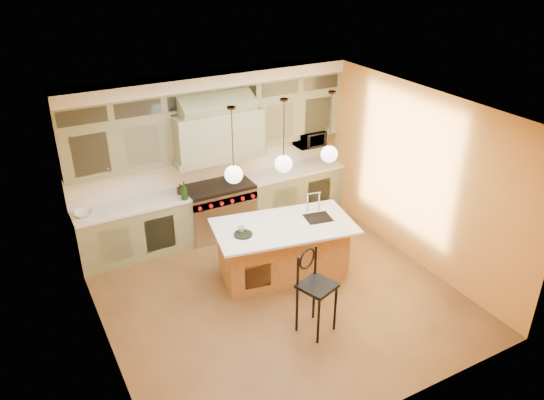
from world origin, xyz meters
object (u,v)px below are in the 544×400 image
kitchen_island (283,248)px  microwave (310,139)px  counter_stool (315,286)px  range (219,209)px

kitchen_island → microwave: 2.60m
counter_stool → kitchen_island: bearing=59.2°
counter_stool → microwave: bearing=40.4°
kitchen_island → counter_stool: size_ratio=1.86×
kitchen_island → counter_stool: 1.42m
range → microwave: size_ratio=2.21×
range → counter_stool: bearing=-88.8°
kitchen_island → microwave: bearing=59.0°
range → kitchen_island: bearing=-78.2°
counter_stool → microwave: 3.77m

